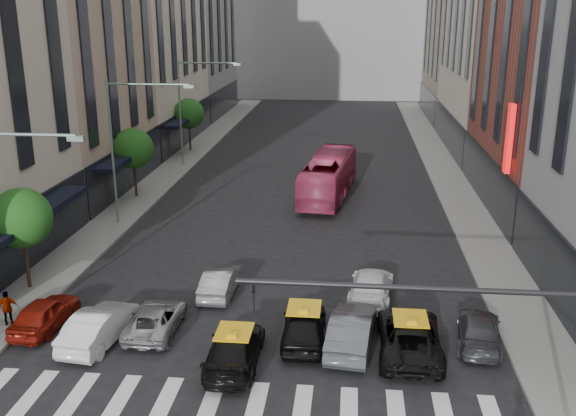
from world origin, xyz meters
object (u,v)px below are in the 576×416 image
(taxi_left, at_px, (235,348))
(taxi_center, at_px, (304,325))
(streetlamp_far, at_px, (191,98))
(streetlamp_mid, at_px, (126,133))
(car_red, at_px, (45,313))
(bus, at_px, (329,176))
(car_white_front, at_px, (99,326))
(pedestrian_far, at_px, (8,308))

(taxi_left, bearing_deg, taxi_center, -141.24)
(taxi_center, bearing_deg, streetlamp_far, -69.62)
(streetlamp_mid, distance_m, car_red, 14.69)
(streetlamp_mid, xyz_separation_m, taxi_center, (11.94, -13.77, -5.16))
(taxi_left, distance_m, bus, 23.70)
(car_red, bearing_deg, taxi_left, 169.08)
(car_white_front, distance_m, pedestrian_far, 4.42)
(taxi_left, height_order, bus, bus)
(streetlamp_far, distance_m, bus, 15.29)
(streetlamp_far, bearing_deg, bus, -34.52)
(streetlamp_far, distance_m, taxi_center, 32.49)
(bus, bearing_deg, car_red, 69.39)
(car_red, relative_size, pedestrian_far, 2.60)
(streetlamp_far, height_order, bus, streetlamp_far)
(streetlamp_mid, distance_m, streetlamp_far, 16.00)
(streetlamp_mid, distance_m, taxi_center, 18.94)
(car_red, distance_m, taxi_left, 8.86)
(streetlamp_far, relative_size, pedestrian_far, 5.84)
(taxi_center, bearing_deg, pedestrian_far, -1.06)
(taxi_center, distance_m, bus, 21.48)
(taxi_center, height_order, bus, bus)
(car_white_front, bearing_deg, taxi_center, -166.92)
(car_white_front, height_order, taxi_center, taxi_center)
(car_white_front, relative_size, pedestrian_far, 2.89)
(taxi_center, relative_size, bus, 0.39)
(streetlamp_far, xyz_separation_m, bus, (12.08, -8.31, -4.36))
(streetlamp_mid, bearing_deg, taxi_left, -59.20)
(streetlamp_mid, xyz_separation_m, car_white_front, (3.64, -14.66, -5.17))
(car_white_front, xyz_separation_m, bus, (8.44, 22.36, 0.81))
(streetlamp_mid, relative_size, car_red, 2.25)
(streetlamp_mid, height_order, streetlamp_far, same)
(taxi_left, bearing_deg, pedestrian_far, -11.88)
(streetlamp_far, relative_size, car_red, 2.25)
(car_white_front, bearing_deg, bus, -103.74)
(car_white_front, bearing_deg, taxi_left, 175.49)
(car_red, distance_m, car_white_front, 2.95)
(car_red, bearing_deg, taxi_center, -177.32)
(streetlamp_far, relative_size, bus, 0.81)
(streetlamp_mid, xyz_separation_m, streetlamp_far, (0.00, 16.00, 0.00))
(taxi_left, relative_size, taxi_center, 1.09)
(car_red, relative_size, car_white_front, 0.90)
(streetlamp_far, height_order, car_red, streetlamp_far)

